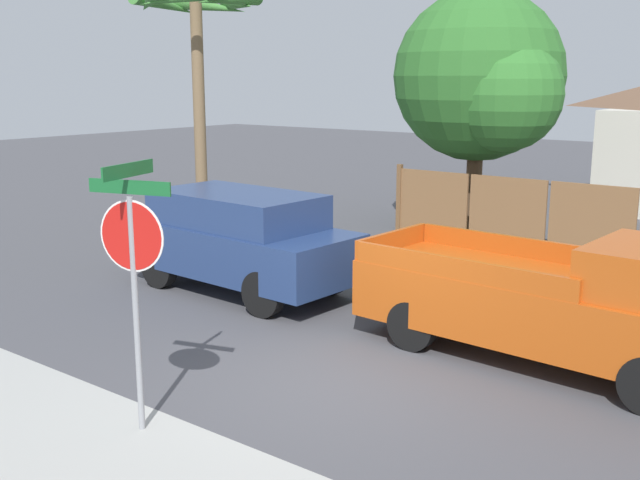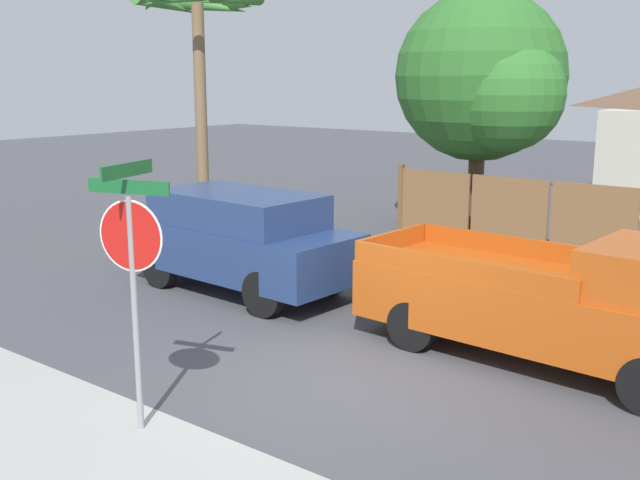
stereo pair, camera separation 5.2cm
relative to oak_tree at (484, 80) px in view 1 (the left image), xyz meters
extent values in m
plane|color=#47474C|center=(2.82, -10.02, -3.82)|extent=(80.00, 80.00, 0.00)
cube|color=brown|center=(-0.69, -1.13, -3.01)|extent=(1.87, 0.06, 1.63)
cube|color=brown|center=(1.26, -1.13, -3.01)|extent=(1.87, 0.06, 1.63)
cube|color=brown|center=(3.21, -1.13, -3.01)|extent=(1.87, 0.06, 1.63)
cube|color=brown|center=(-1.66, -1.13, -2.96)|extent=(0.12, 0.12, 1.73)
cylinder|color=brown|center=(-0.20, 0.11, -2.65)|extent=(0.40, 0.40, 2.34)
sphere|color=#2D6B28|center=(-0.20, 0.11, 0.10)|extent=(4.23, 4.23, 4.23)
sphere|color=#31732C|center=(0.75, -0.42, -0.32)|extent=(2.75, 2.75, 2.75)
cylinder|color=brown|center=(-4.87, -4.97, -0.89)|extent=(0.28, 0.28, 5.86)
cone|color=#428438|center=(-4.35, -4.08, 1.75)|extent=(1.88, 1.34, 0.73)
cone|color=#428438|center=(-5.38, -4.08, 1.75)|extent=(1.88, 1.34, 0.73)
cone|color=#428438|center=(-5.90, -4.97, 1.75)|extent=(0.44, 1.92, 0.73)
cone|color=#428438|center=(-5.38, -5.86, 1.75)|extent=(1.88, 1.34, 0.73)
cube|color=navy|center=(-1.05, -7.64, -3.02)|extent=(4.54, 2.15, 0.86)
cube|color=navy|center=(-1.16, -7.64, -2.29)|extent=(3.20, 1.93, 0.61)
cube|color=black|center=(0.31, -7.72, -2.29)|extent=(0.15, 1.68, 0.51)
cylinder|color=black|center=(0.37, -6.87, -3.43)|extent=(0.79, 0.22, 0.79)
cylinder|color=black|center=(0.27, -8.56, -3.43)|extent=(0.79, 0.22, 0.79)
cylinder|color=black|center=(-2.38, -6.72, -3.43)|extent=(0.79, 0.22, 0.79)
cylinder|color=black|center=(-2.47, -8.42, -3.43)|extent=(0.79, 0.22, 0.79)
cube|color=#B74C14|center=(4.72, -7.64, -3.05)|extent=(5.46, 2.20, 0.85)
cube|color=#B74C14|center=(3.86, -6.69, -2.48)|extent=(3.37, 0.26, 0.30)
cube|color=#B74C14|center=(3.76, -8.50, -2.48)|extent=(3.37, 0.26, 0.30)
cube|color=#B74C14|center=(2.08, -7.50, -2.48)|extent=(0.18, 1.82, 0.30)
cylinder|color=black|center=(3.10, -6.71, -3.46)|extent=(0.74, 0.22, 0.74)
cylinder|color=black|center=(3.01, -8.40, -3.46)|extent=(0.74, 0.22, 0.74)
cylinder|color=gray|center=(1.88, -12.43, -2.50)|extent=(0.07, 0.07, 2.65)
cylinder|color=red|center=(1.88, -12.43, -1.60)|extent=(0.72, 0.24, 0.74)
cylinder|color=white|center=(1.88, -12.44, -1.60)|extent=(0.75, 0.24, 0.79)
cube|color=#19602D|center=(1.88, -12.43, -1.07)|extent=(0.96, 0.32, 0.15)
cube|color=#19602D|center=(1.88, -12.43, -0.89)|extent=(0.29, 0.87, 0.15)
camera|label=1|loc=(8.21, -17.42, 0.05)|focal=42.00mm
camera|label=2|loc=(8.25, -17.38, 0.05)|focal=42.00mm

